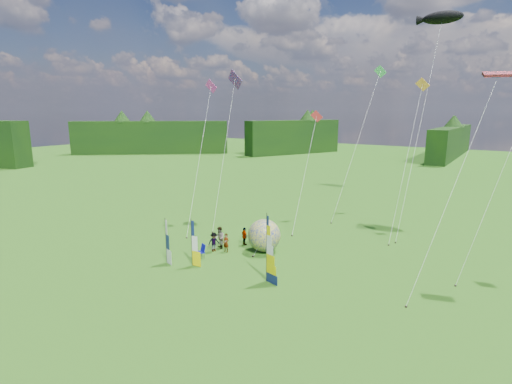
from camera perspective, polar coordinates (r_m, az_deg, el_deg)
The scene contains 19 objects.
ground at distance 26.21m, azimuth -3.11°, elevation -13.62°, with size 220.00×220.00×0.00m, color #37531D.
treeline_ring at distance 24.76m, azimuth -3.21°, elevation -5.22°, with size 210.00×210.00×8.00m, color black, non-canonical shape.
feather_banner_main at distance 26.40m, azimuth 1.51°, elevation -8.10°, with size 1.23×0.10×4.52m, color #111D4E, non-canonical shape.
side_banner_left at distance 29.52m, azimuth -9.17°, elevation -7.22°, with size 0.95×0.10×3.42m, color #E4D000, non-canonical shape.
side_banner_far at distance 30.41m, azimuth -12.73°, elevation -6.88°, with size 0.98×0.10×3.33m, color white, non-canonical shape.
bol_inflatable at distance 32.14m, azimuth 1.17°, elevation -6.22°, with size 2.64×2.64×2.64m, color navy.
spectator_a at distance 32.22m, azimuth -4.30°, elevation -7.25°, with size 0.56×0.36×1.52m, color #66594C.
spectator_b at distance 32.95m, azimuth -5.22°, elevation -6.54°, with size 0.89×0.44×1.84m, color #66594C.
spectator_c at distance 32.42m, azimuth -6.03°, elevation -7.12°, with size 1.01×0.37×1.57m, color #66594C.
spectator_d at distance 33.72m, azimuth -1.65°, elevation -6.35°, with size 0.89×0.36×1.52m, color #66594C.
camp_chair at distance 31.17m, azimuth -8.00°, elevation -8.40°, with size 0.64×0.64×1.11m, color #090B75, non-canonical shape.
kite_whale at distance 40.35m, azimuth 22.58°, elevation 10.53°, with size 3.85×15.38×22.01m, color black, non-canonical shape.
kite_rainbow_delta at distance 39.05m, azimuth -4.57°, elevation 6.89°, with size 5.54×10.01×15.92m, color red, non-canonical shape.
kite_parafoil at distance 26.63m, azimuth 26.65°, elevation 2.64°, with size 6.44×11.07×15.16m, color #C3293A, non-canonical shape.
small_kite_red at distance 38.88m, azimuth 7.06°, elevation 3.60°, with size 3.73×10.03×11.58m, color red, non-canonical shape.
small_kite_orange at distance 37.94m, azimuth 20.75°, elevation 5.02°, with size 2.15×10.21×14.58m, color #FF9833, non-canonical shape.
small_kite_yellow at distance 30.74m, azimuth 31.68°, elevation 3.24°, with size 5.71×9.26×15.21m, color #F0BE00, non-canonical shape.
small_kite_pink at distance 38.16m, azimuth -8.08°, elevation 5.77°, with size 5.12×9.51×14.69m, color #CB349D, non-canonical shape.
small_kite_green at distance 43.97m, azimuth 14.28°, elevation 7.51°, with size 3.24×12.44×16.55m, color green, non-canonical shape.
Camera 1 is at (14.24, -18.95, 11.19)m, focal length 28.00 mm.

